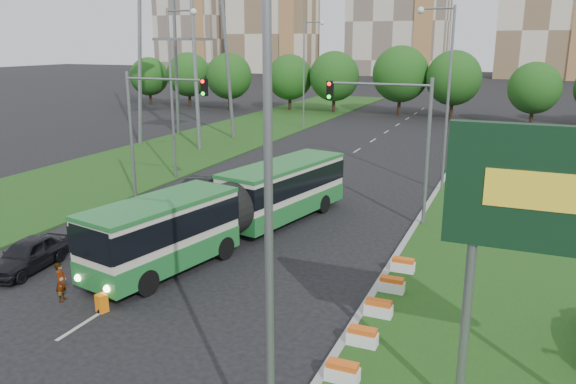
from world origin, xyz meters
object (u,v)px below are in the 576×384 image
at_px(traffic_mast_median, 398,128).
at_px(articulated_bus, 233,207).
at_px(car_left_near, 28,255).
at_px(shopping_trolley, 102,303).
at_px(traffic_mast_left, 151,116).
at_px(car_left_far, 197,191).
at_px(pedestrian, 61,282).

height_order(traffic_mast_median, articulated_bus, traffic_mast_median).
distance_m(car_left_near, shopping_trolley, 6.05).
bearing_deg(traffic_mast_left, articulated_bus, -30.37).
bearing_deg(shopping_trolley, traffic_mast_median, 80.62).
relative_size(traffic_mast_left, car_left_far, 1.72).
bearing_deg(articulated_bus, car_left_far, 148.04).
bearing_deg(pedestrian, car_left_near, 41.99).
xyz_separation_m(traffic_mast_left, articulated_bus, (8.19, -4.80, -3.61)).
bearing_deg(car_left_far, traffic_mast_left, -179.75).
relative_size(traffic_mast_left, shopping_trolley, 11.68).
xyz_separation_m(car_left_far, shopping_trolley, (4.44, -14.07, -0.43)).
bearing_deg(traffic_mast_left, car_left_far, 5.40).
distance_m(car_left_far, shopping_trolley, 14.76).
height_order(traffic_mast_left, shopping_trolley, traffic_mast_left).
height_order(pedestrian, shopping_trolley, pedestrian).
xyz_separation_m(articulated_bus, car_left_far, (-5.26, 5.08, -0.97)).
distance_m(traffic_mast_left, car_left_near, 12.82).
height_order(articulated_bus, car_left_near, articulated_bus).
bearing_deg(traffic_mast_median, car_left_far, -176.62).
bearing_deg(shopping_trolley, car_left_far, 125.89).
distance_m(car_left_near, car_left_far, 12.18).
relative_size(traffic_mast_median, shopping_trolley, 11.68).
bearing_deg(articulated_bus, traffic_mast_left, 161.68).
xyz_separation_m(articulated_bus, car_left_near, (-6.53, -7.04, -1.02)).
bearing_deg(car_left_far, car_left_near, -101.13).
distance_m(traffic_mast_left, car_left_far, 5.45).
relative_size(traffic_mast_left, car_left_near, 1.91).
height_order(traffic_mast_median, traffic_mast_left, same).
distance_m(traffic_mast_median, car_left_far, 13.07).
xyz_separation_m(traffic_mast_median, car_left_near, (-13.49, -12.84, -4.64)).
relative_size(traffic_mast_median, traffic_mast_left, 1.00).
bearing_deg(traffic_mast_median, shopping_trolley, -117.75).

